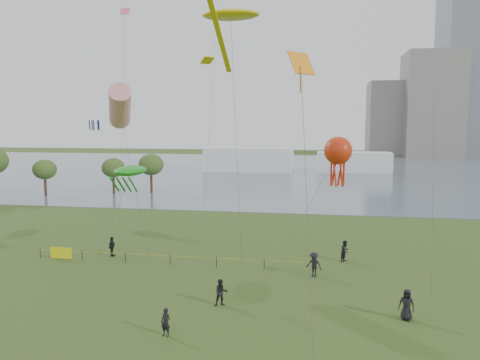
# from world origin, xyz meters

# --- Properties ---
(lake) EXTENTS (400.00, 120.00, 0.08)m
(lake) POSITION_xyz_m (0.00, 100.00, 0.02)
(lake) COLOR slate
(lake) RESTS_ON ground_plane
(building_mid) EXTENTS (20.00, 20.00, 38.00)m
(building_mid) POSITION_xyz_m (46.00, 162.00, 19.00)
(building_mid) COLOR slate
(building_mid) RESTS_ON ground_plane
(building_low) EXTENTS (16.00, 18.00, 28.00)m
(building_low) POSITION_xyz_m (32.00, 168.00, 14.00)
(building_low) COLOR slate
(building_low) RESTS_ON ground_plane
(pavilion_left) EXTENTS (22.00, 8.00, 6.00)m
(pavilion_left) POSITION_xyz_m (-12.00, 95.00, 3.00)
(pavilion_left) COLOR white
(pavilion_left) RESTS_ON ground_plane
(pavilion_right) EXTENTS (18.00, 7.00, 5.00)m
(pavilion_right) POSITION_xyz_m (14.00, 98.00, 2.50)
(pavilion_right) COLOR white
(pavilion_right) RESTS_ON ground_plane
(trees) EXTENTS (30.17, 18.06, 8.18)m
(trees) POSITION_xyz_m (-40.05, 47.86, 5.32)
(trees) COLOR #362118
(trees) RESTS_ON ground_plane
(fence) EXTENTS (24.07, 0.07, 1.05)m
(fence) POSITION_xyz_m (-13.05, 15.58, 0.55)
(fence) COLOR black
(fence) RESTS_ON ground_plane
(spectator_a) EXTENTS (1.05, 0.94, 1.77)m
(spectator_a) POSITION_xyz_m (-0.82, 7.43, 0.89)
(spectator_a) COLOR black
(spectator_a) RESTS_ON ground_plane
(spectator_b) EXTENTS (1.45, 1.17, 1.96)m
(spectator_b) POSITION_xyz_m (5.09, 14.38, 0.98)
(spectator_b) COLOR black
(spectator_b) RESTS_ON ground_plane
(spectator_c) EXTENTS (0.47, 1.06, 1.78)m
(spectator_c) POSITION_xyz_m (-12.89, 17.17, 0.89)
(spectator_c) COLOR black
(spectator_c) RESTS_ON ground_plane
(spectator_d) EXTENTS (1.09, 0.89, 1.91)m
(spectator_d) POSITION_xyz_m (10.71, 7.12, 0.96)
(spectator_d) COLOR black
(spectator_d) RESTS_ON ground_plane
(spectator_f) EXTENTS (0.66, 0.51, 1.60)m
(spectator_f) POSITION_xyz_m (-2.96, 2.59, 0.80)
(spectator_f) COLOR black
(spectator_f) RESTS_ON ground_plane
(spectator_g) EXTENTS (1.07, 1.13, 1.84)m
(spectator_g) POSITION_xyz_m (7.72, 19.01, 0.92)
(spectator_g) COLOR black
(spectator_g) RESTS_ON ground_plane
(kite_stingray) EXTENTS (4.51, 9.89, 20.62)m
(kite_stingray) POSITION_xyz_m (-1.68, 15.53, 20.16)
(kite_stingray) COLOR #3F3F42
(kite_windsock) EXTENTS (5.17, 5.15, 15.26)m
(kite_windsock) POSITION_xyz_m (-11.68, 17.03, 13.32)
(kite_windsock) COLOR #3F3F42
(kite_creature) EXTENTS (3.23, 5.67, 8.23)m
(kite_creature) POSITION_xyz_m (-10.83, 16.94, 7.77)
(kite_creature) COLOR #3F3F42
(kite_octopus) EXTENTS (6.50, 5.49, 10.83)m
(kite_octopus) POSITION_xyz_m (6.82, 17.11, 9.62)
(kite_octopus) COLOR #3F3F42
(kite_delta) EXTENTS (1.99, 11.02, 15.84)m
(kite_delta) POSITION_xyz_m (4.27, 5.02, 14.48)
(kite_delta) COLOR #3F3F42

